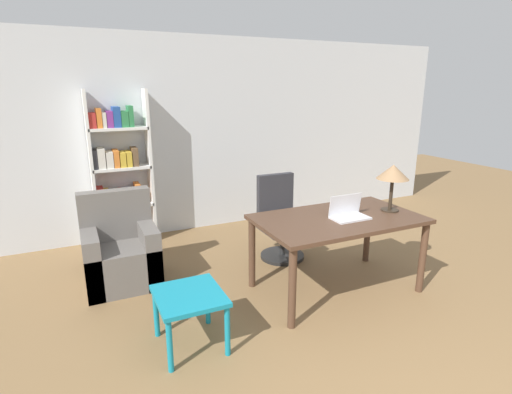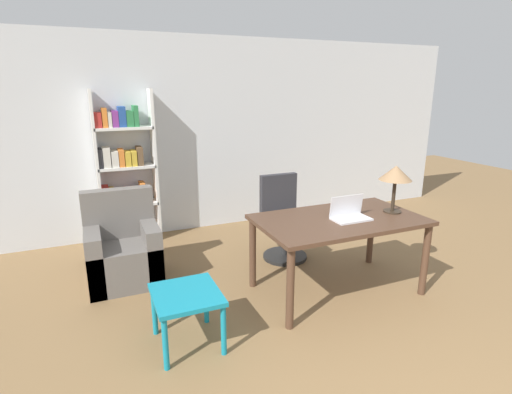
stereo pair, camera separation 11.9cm
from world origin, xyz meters
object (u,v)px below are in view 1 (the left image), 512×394
object	(u,v)px
table_lamp	(393,174)
armchair	(121,254)
laptop	(348,213)
desk	(338,226)
side_table_blue	(189,302)
bookshelf	(119,176)
office_chair	(280,222)

from	to	relation	value
table_lamp	armchair	distance (m)	2.93
laptop	armchair	bearing A→B (deg)	151.27
desk	side_table_blue	bearing A→B (deg)	-169.95
desk	armchair	distance (m)	2.26
laptop	bookshelf	xyz separation A→B (m)	(-1.87, 2.31, 0.09)
desk	table_lamp	xyz separation A→B (m)	(0.61, -0.05, 0.49)
office_chair	bookshelf	world-z (taller)	bookshelf
side_table_blue	table_lamp	bearing A→B (deg)	6.06
bookshelf	desk	bearing A→B (deg)	-51.26
laptop	table_lamp	size ratio (longest dim) A/B	0.76
laptop	table_lamp	xyz separation A→B (m)	(0.54, 0.01, 0.34)
table_lamp	side_table_blue	distance (m)	2.37
desk	bookshelf	world-z (taller)	bookshelf
table_lamp	bookshelf	xyz separation A→B (m)	(-2.41, 2.30, -0.26)
laptop	side_table_blue	size ratio (longest dim) A/B	0.67
office_chair	bookshelf	xyz separation A→B (m)	(-1.69, 1.25, 0.48)
office_chair	side_table_blue	size ratio (longest dim) A/B	1.82
desk	armchair	size ratio (longest dim) A/B	1.67
armchair	bookshelf	xyz separation A→B (m)	(0.17, 1.19, 0.59)
side_table_blue	bookshelf	size ratio (longest dim) A/B	0.28
table_lamp	bookshelf	size ratio (longest dim) A/B	0.24
office_chair	table_lamp	bearing A→B (deg)	-55.13
table_lamp	armchair	bearing A→B (deg)	156.83
laptop	table_lamp	world-z (taller)	table_lamp
desk	armchair	bearing A→B (deg)	151.82
side_table_blue	bookshelf	distance (m)	2.59
side_table_blue	bookshelf	world-z (taller)	bookshelf
side_table_blue	desk	bearing A→B (deg)	10.05
table_lamp	office_chair	distance (m)	1.47
bookshelf	side_table_blue	bearing A→B (deg)	-85.67
laptop	office_chair	bearing A→B (deg)	99.93
laptop	side_table_blue	bearing A→B (deg)	-172.46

